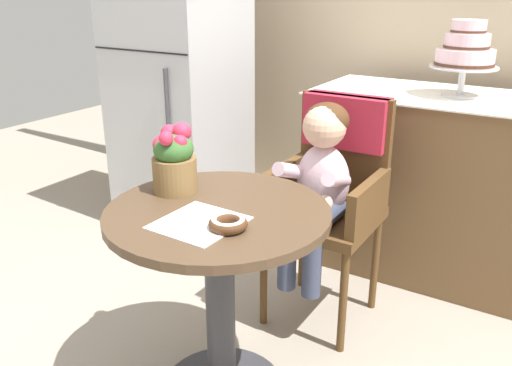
# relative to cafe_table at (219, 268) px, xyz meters

# --- Properties ---
(cafe_table) EXTENTS (0.72, 0.72, 0.72)m
(cafe_table) POSITION_rel_cafe_table_xyz_m (0.00, 0.00, 0.00)
(cafe_table) COLOR #4C3826
(cafe_table) RESTS_ON ground
(wicker_chair) EXTENTS (0.42, 0.45, 0.95)m
(wicker_chair) POSITION_rel_cafe_table_xyz_m (0.09, 0.72, 0.13)
(wicker_chair) COLOR brown
(wicker_chair) RESTS_ON ground
(seated_child) EXTENTS (0.27, 0.32, 0.73)m
(seated_child) POSITION_rel_cafe_table_xyz_m (0.09, 0.56, 0.17)
(seated_child) COLOR silver
(seated_child) RESTS_ON ground
(paper_napkin) EXTENTS (0.24, 0.25, 0.00)m
(paper_napkin) POSITION_rel_cafe_table_xyz_m (0.01, -0.12, 0.21)
(paper_napkin) COLOR white
(paper_napkin) RESTS_ON cafe_table
(donut_front) EXTENTS (0.11, 0.11, 0.04)m
(donut_front) POSITION_rel_cafe_table_xyz_m (0.11, -0.10, 0.23)
(donut_front) COLOR #4C2D19
(donut_front) RESTS_ON cafe_table
(flower_vase) EXTENTS (0.15, 0.15, 0.23)m
(flower_vase) POSITION_rel_cafe_table_xyz_m (-0.21, 0.05, 0.32)
(flower_vase) COLOR brown
(flower_vase) RESTS_ON cafe_table
(display_counter) EXTENTS (1.56, 0.62, 0.90)m
(display_counter) POSITION_rel_cafe_table_xyz_m (0.55, 1.30, -0.05)
(display_counter) COLOR brown
(display_counter) RESTS_ON ground
(tiered_cake_stand) EXTENTS (0.30, 0.30, 0.34)m
(tiered_cake_stand) POSITION_rel_cafe_table_xyz_m (0.44, 1.30, 0.59)
(tiered_cake_stand) COLOR silver
(tiered_cake_stand) RESTS_ON display_counter
(refrigerator) EXTENTS (0.64, 0.63, 1.70)m
(refrigerator) POSITION_rel_cafe_table_xyz_m (-1.05, 1.10, 0.34)
(refrigerator) COLOR #B7BABF
(refrigerator) RESTS_ON ground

